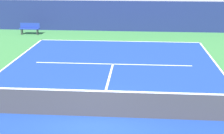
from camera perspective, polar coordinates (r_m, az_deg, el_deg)
ground_plane at (r=11.69m, az=-2.28°, el=-8.48°), size 80.00×80.00×0.00m
court_surface at (r=11.68m, az=-2.28°, el=-8.46°), size 11.00×24.00×0.01m
baseline_far at (r=23.01m, az=1.23°, el=4.43°), size 11.00×0.10×0.00m
service_line_far at (r=17.65m, az=0.16°, el=0.50°), size 8.26×0.10×0.00m
centre_service_line at (r=14.62m, az=-0.81°, el=-3.05°), size 0.10×6.40×0.00m
back_wall at (r=26.55m, az=1.74°, el=8.67°), size 19.91×0.30×2.35m
stands_tier_lower at (r=27.85m, az=1.88°, el=9.65°), size 19.91×2.40×2.92m
stands_tier_upper at (r=30.19m, az=2.12°, el=10.95°), size 19.91×2.40×3.69m
tennis_net at (r=11.48m, az=-2.31°, el=-6.19°), size 11.08×0.08×1.07m
player_bench at (r=26.04m, az=-13.86°, el=6.53°), size 1.50×0.40×0.85m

